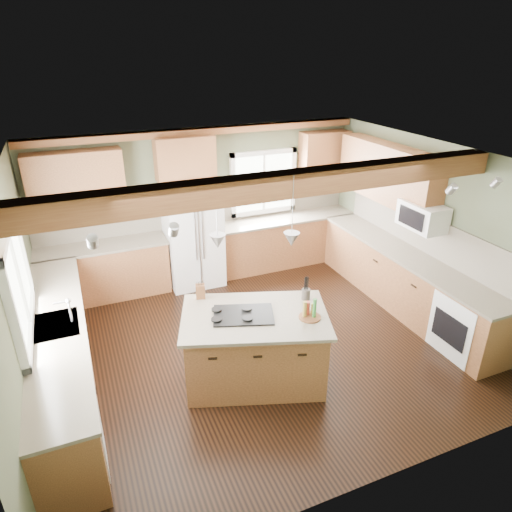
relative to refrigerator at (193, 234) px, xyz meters
name	(u,v)px	position (x,y,z in m)	size (l,w,h in m)	color
floor	(258,343)	(0.30, -2.12, -0.90)	(5.60, 5.60, 0.00)	black
ceiling	(259,159)	(0.30, -2.12, 1.70)	(5.60, 5.60, 0.00)	silver
wall_back	(202,203)	(0.30, 0.38, 0.40)	(5.60, 5.60, 0.00)	#4D563D
wall_left	(19,303)	(-2.50, -2.12, 0.40)	(5.00, 5.00, 0.00)	#4D563D
wall_right	(429,229)	(3.10, -2.12, 0.40)	(5.00, 5.00, 0.00)	#4D563D
ceiling_beam	(283,185)	(0.30, -2.77, 1.57)	(5.55, 0.26, 0.26)	#5B2E1A
soffit_trim	(200,131)	(0.30, 0.28, 1.64)	(5.55, 0.20, 0.10)	#5B2E1A
backsplash_back	(203,208)	(0.30, 0.36, 0.31)	(5.58, 0.03, 0.58)	brown
backsplash_right	(425,233)	(3.08, -2.07, 0.31)	(0.03, 3.70, 0.58)	brown
base_cab_back_left	(105,272)	(-1.49, 0.08, -0.46)	(2.02, 0.60, 0.88)	brown
counter_back_left	(101,246)	(-1.49, 0.08, 0.00)	(2.06, 0.64, 0.04)	brown
base_cab_back_right	(285,241)	(1.79, 0.08, -0.46)	(2.62, 0.60, 0.88)	brown
counter_back_right	(286,218)	(1.79, 0.08, 0.00)	(2.66, 0.64, 0.04)	brown
base_cab_left	(63,358)	(-2.20, -2.07, -0.46)	(0.60, 3.70, 0.88)	brown
counter_left	(56,326)	(-2.20, -2.07, 0.00)	(0.64, 3.74, 0.04)	brown
base_cab_right	(403,281)	(2.80, -2.07, -0.46)	(0.60, 3.70, 0.88)	brown
counter_right	(407,255)	(2.80, -2.07, 0.00)	(0.64, 3.74, 0.04)	brown
upper_cab_back_left	(76,181)	(-1.69, 0.21, 1.05)	(1.40, 0.35, 0.90)	brown
upper_cab_over_fridge	(185,158)	(0.00, 0.21, 1.25)	(0.96, 0.35, 0.70)	brown
upper_cab_right	(387,173)	(2.92, -1.22, 1.05)	(0.35, 2.20, 0.90)	brown
upper_cab_back_corner	(324,156)	(2.60, 0.21, 1.05)	(0.90, 0.35, 0.90)	brown
window_left	(16,280)	(-2.48, -2.07, 0.65)	(0.04, 1.60, 1.05)	white
window_back	(263,182)	(1.45, 0.36, 0.65)	(1.10, 0.04, 1.00)	white
sink	(56,326)	(-2.20, -2.07, 0.01)	(0.50, 0.65, 0.03)	#262628
faucet	(70,311)	(-2.02, -2.07, 0.15)	(0.02, 0.02, 0.28)	#B2B2B7
dishwasher	(69,438)	(-2.19, -3.37, -0.47)	(0.60, 0.60, 0.84)	white
oven	(467,324)	(2.79, -3.37, -0.47)	(0.60, 0.72, 0.84)	white
microwave	(423,216)	(2.88, -2.17, 0.65)	(0.40, 0.70, 0.38)	white
pendant_left	(218,241)	(-0.41, -2.64, 0.98)	(0.18, 0.18, 0.16)	#B2B2B7
pendant_right	(292,239)	(0.36, -2.90, 0.98)	(0.18, 0.18, 0.16)	#B2B2B7
refrigerator	(193,234)	(0.00, 0.00, 0.00)	(0.90, 0.74, 1.80)	white
island	(255,348)	(-0.02, -2.77, -0.46)	(1.62, 0.99, 0.88)	brown
island_top	(255,317)	(-0.02, -2.77, 0.00)	(1.73, 1.10, 0.04)	brown
cooktop	(243,315)	(-0.15, -2.73, 0.03)	(0.70, 0.47, 0.02)	black
knife_block	(200,291)	(-0.50, -2.14, 0.12)	(0.11, 0.09, 0.19)	brown
utensil_crock	(306,294)	(0.71, -2.67, 0.09)	(0.11, 0.11, 0.14)	#3C3630
bottle_tray	(310,309)	(0.55, -3.07, 0.14)	(0.26, 0.26, 0.24)	brown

